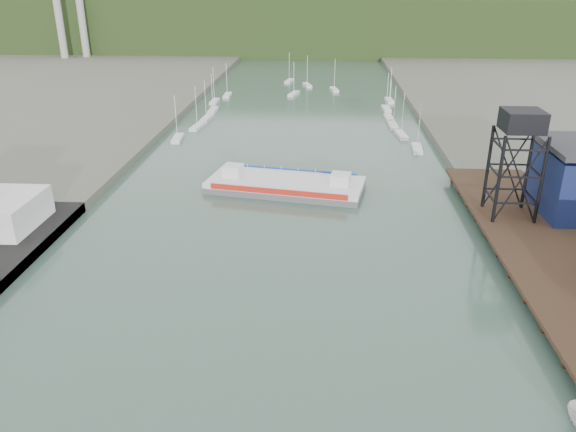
# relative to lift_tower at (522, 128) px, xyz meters

# --- Properties ---
(east_pier) EXTENTS (14.00, 70.00, 2.45)m
(east_pier) POSITION_rel_lift_tower_xyz_m (2.00, -13.00, -13.75)
(east_pier) COLOR black
(east_pier) RESTS_ON ground
(lift_tower) EXTENTS (6.50, 6.50, 16.00)m
(lift_tower) POSITION_rel_lift_tower_xyz_m (0.00, 0.00, 0.00)
(lift_tower) COLOR black
(lift_tower) RESTS_ON east_pier
(marina_sailboats) EXTENTS (57.71, 92.65, 0.90)m
(marina_sailboats) POSITION_rel_lift_tower_xyz_m (-34.92, 80.46, -15.30)
(marina_sailboats) COLOR silver
(marina_sailboats) RESTS_ON ground
(distant_hills) EXTENTS (500.00, 120.00, 80.00)m
(distant_hills) POSITION_rel_lift_tower_xyz_m (-38.98, 243.35, -5.27)
(distant_hills) COLOR black
(distant_hills) RESTS_ON ground
(chain_ferry) EXTENTS (29.08, 15.80, 3.97)m
(chain_ferry) POSITION_rel_lift_tower_xyz_m (-34.86, 13.90, -14.51)
(chain_ferry) COLOR #545457
(chain_ferry) RESTS_ON ground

